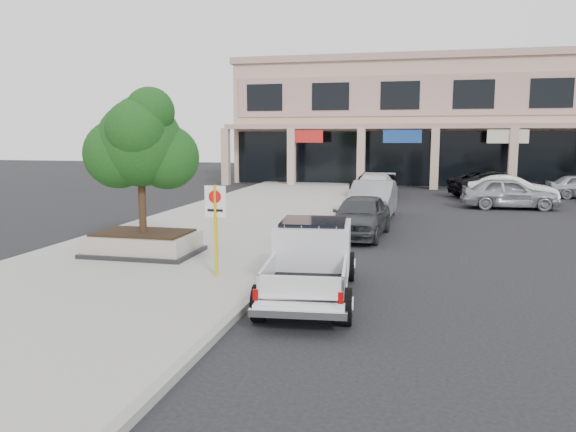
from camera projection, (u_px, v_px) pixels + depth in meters
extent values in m
plane|color=black|center=(328.00, 294.00, 13.07)|extent=(120.00, 120.00, 0.00)
cube|color=gray|center=(202.00, 237.00, 20.08)|extent=(8.00, 52.00, 0.15)
cube|color=gray|center=(311.00, 241.00, 19.19)|extent=(0.20, 52.00, 0.15)
cube|color=#CCA08F|center=(500.00, 124.00, 43.39)|extent=(40.00, 10.00, 9.00)
cube|color=tan|center=(504.00, 61.00, 42.71)|extent=(40.40, 10.40, 0.50)
cube|color=tan|center=(513.00, 126.00, 37.54)|extent=(40.00, 2.20, 0.35)
cube|color=#CCA08F|center=(226.00, 157.00, 41.54)|extent=(0.55, 0.55, 4.20)
cube|color=black|center=(508.00, 160.00, 38.88)|extent=(39.20, 0.08, 3.90)
cube|color=black|center=(144.00, 252.00, 16.80)|extent=(3.20, 2.20, 0.12)
cube|color=#A59A8B|center=(144.00, 242.00, 16.76)|extent=(3.00, 2.00, 0.50)
cube|color=black|center=(143.00, 233.00, 16.72)|extent=(2.70, 1.70, 0.06)
cylinder|color=#331F13|center=(142.00, 195.00, 16.56)|extent=(0.22, 0.22, 2.20)
sphere|color=#0F360E|center=(140.00, 144.00, 16.34)|extent=(2.50, 2.50, 2.50)
sphere|color=#0F360E|center=(167.00, 157.00, 16.53)|extent=(1.90, 1.90, 1.90)
sphere|color=#0F360E|center=(138.00, 123.00, 16.81)|extent=(1.60, 1.60, 1.60)
cylinder|color=#E2AD0B|center=(216.00, 231.00, 14.01)|extent=(0.09, 0.09, 2.30)
cube|color=white|center=(215.00, 201.00, 13.90)|extent=(0.55, 0.03, 0.78)
cylinder|color=red|center=(215.00, 197.00, 13.85)|extent=(0.32, 0.02, 0.32)
ellipsoid|color=#1A4814|center=(297.00, 231.00, 18.09)|extent=(1.10, 0.99, 0.93)
imported|color=#323638|center=(360.00, 216.00, 20.42)|extent=(2.18, 4.64, 1.54)
imported|color=gray|center=(373.00, 200.00, 24.75)|extent=(1.97, 5.14, 1.67)
imported|color=silver|center=(374.00, 188.00, 31.16)|extent=(2.48, 5.39, 1.53)
imported|color=black|center=(373.00, 184.00, 34.32)|extent=(2.61, 5.31, 1.45)
imported|color=#97999E|center=(509.00, 193.00, 28.21)|extent=(4.71, 2.08, 1.57)
imported|color=white|center=(512.00, 190.00, 30.24)|extent=(4.72, 1.96, 1.52)
imported|color=black|center=(498.00, 184.00, 33.21)|extent=(6.29, 4.50, 1.59)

